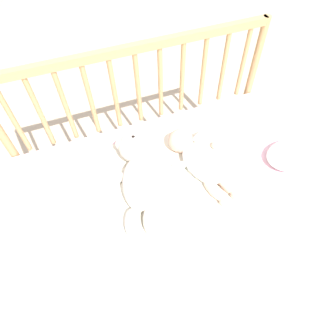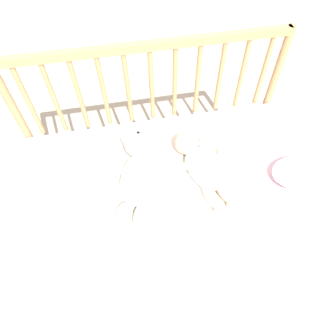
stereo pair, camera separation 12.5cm
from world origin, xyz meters
name	(u,v)px [view 1 (the left image)]	position (x,y,z in m)	size (l,w,h in m)	color
ground_plane	(167,222)	(0.00, 0.00, 0.00)	(12.00, 12.00, 0.00)	#C6B293
crib_mattress	(167,201)	(0.00, 0.00, 0.23)	(1.27, 0.69, 0.47)	#EDB7C6
crib_rail	(139,96)	(0.00, 0.37, 0.62)	(1.27, 0.04, 0.88)	tan
blanket	(169,180)	(0.00, -0.03, 0.47)	(0.83, 0.56, 0.01)	silver
teddy_bear	(137,171)	(-0.13, 0.02, 0.52)	(0.33, 0.48, 0.14)	silver
baby	(197,160)	(0.14, 0.00, 0.51)	(0.31, 0.41, 0.11)	white
small_pillow	(292,155)	(0.55, -0.12, 0.50)	(0.23, 0.18, 0.06)	white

